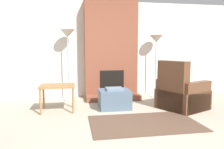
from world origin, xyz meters
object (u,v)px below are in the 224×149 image
object	(u,v)px
floor_lamp_left	(68,38)
floor_lamp_right	(156,43)
ottoman	(114,99)
side_table	(57,89)
armchair	(180,95)

from	to	relation	value
floor_lamp_left	floor_lamp_right	world-z (taller)	floor_lamp_left
ottoman	floor_lamp_left	bearing A→B (deg)	135.19
floor_lamp_left	floor_lamp_right	distance (m)	2.36
ottoman	floor_lamp_left	xyz separation A→B (m)	(-1.01, 1.01, 1.37)
side_table	floor_lamp_right	distance (m)	2.93
ottoman	armchair	distance (m)	1.44
armchair	floor_lamp_left	xyz separation A→B (m)	(-2.42, 1.32, 1.26)
side_table	floor_lamp_right	size ratio (longest dim) A/B	0.42
side_table	armchair	bearing A→B (deg)	-6.20
side_table	floor_lamp_right	xyz separation A→B (m)	(2.56, 1.03, 0.99)
ottoman	armchair	xyz separation A→B (m)	(1.41, -0.31, 0.10)
armchair	side_table	size ratio (longest dim) A/B	1.62
armchair	ottoman	bearing A→B (deg)	53.15
ottoman	side_table	bearing A→B (deg)	-178.81
side_table	floor_lamp_left	xyz separation A→B (m)	(0.20, 1.03, 1.10)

